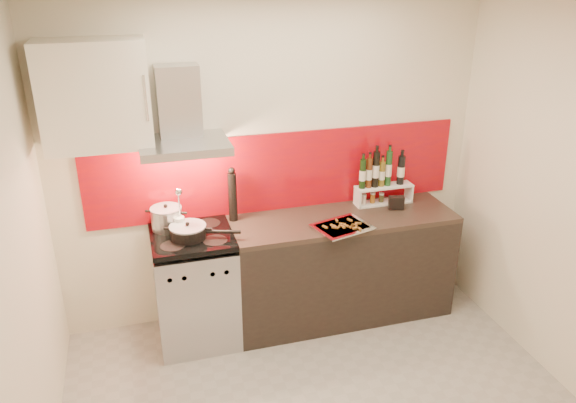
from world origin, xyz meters
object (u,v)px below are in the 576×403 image
object	(u,v)px
range_stove	(196,289)
baking_tray	(342,227)
pepper_mill	(232,195)
stock_pot	(167,218)
saute_pan	(189,232)
counter	(341,266)

from	to	relation	value
range_stove	baking_tray	distance (m)	1.22
pepper_mill	baking_tray	bearing A→B (deg)	-26.82
stock_pot	pepper_mill	world-z (taller)	pepper_mill
stock_pot	baking_tray	distance (m)	1.32
stock_pot	baking_tray	xyz separation A→B (m)	(1.27, -0.35, -0.08)
saute_pan	pepper_mill	xyz separation A→B (m)	(0.37, 0.23, 0.15)
range_stove	baking_tray	xyz separation A→B (m)	(1.11, -0.20, 0.47)
saute_pan	pepper_mill	bearing A→B (deg)	31.82
counter	stock_pot	bearing A→B (deg)	173.97
stock_pot	pepper_mill	distance (m)	0.52
range_stove	pepper_mill	size ratio (longest dim) A/B	2.08
range_stove	stock_pot	xyz separation A→B (m)	(-0.16, 0.15, 0.56)
stock_pot	pepper_mill	xyz separation A→B (m)	(0.51, 0.03, 0.12)
counter	saute_pan	size ratio (longest dim) A/B	3.56
saute_pan	baking_tray	size ratio (longest dim) A/B	1.06
counter	baking_tray	size ratio (longest dim) A/B	3.79
stock_pot	saute_pan	bearing A→B (deg)	-54.39
baking_tray	saute_pan	bearing A→B (deg)	172.22
range_stove	pepper_mill	bearing A→B (deg)	27.56
stock_pot	saute_pan	world-z (taller)	stock_pot
baking_tray	range_stove	bearing A→B (deg)	169.70
counter	saute_pan	xyz separation A→B (m)	(-1.22, -0.05, 0.51)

